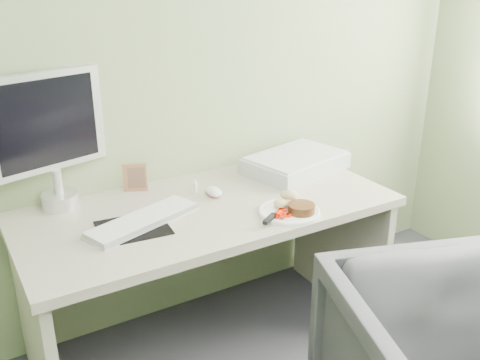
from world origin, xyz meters
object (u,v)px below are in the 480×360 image
plate (289,212)px  scanner (296,163)px  desk (209,243)px  monitor (50,133)px

plate → scanner: scanner is taller
desk → plate: (0.25, -0.25, 0.19)m
scanner → monitor: 1.17m
scanner → monitor: bearing=158.3°
desk → scanner: (0.57, 0.15, 0.22)m
desk → plate: 0.40m
desk → scanner: scanner is taller
plate → monitor: monitor is taller
monitor → plate: bearing=-50.5°
plate → scanner: 0.51m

